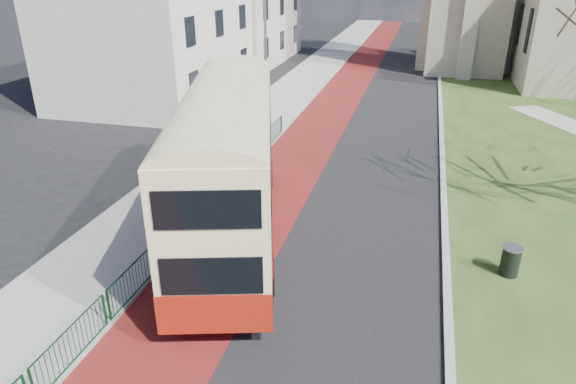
% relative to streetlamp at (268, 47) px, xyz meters
% --- Properties ---
extents(ground, '(160.00, 160.00, 0.00)m').
position_rel_streetlamp_xyz_m(ground, '(4.35, -18.00, -4.59)').
color(ground, black).
rests_on(ground, ground).
extents(road_carriageway, '(9.00, 120.00, 0.01)m').
position_rel_streetlamp_xyz_m(road_carriageway, '(5.85, 2.00, -4.59)').
color(road_carriageway, black).
rests_on(road_carriageway, ground).
extents(bus_lane, '(3.40, 120.00, 0.01)m').
position_rel_streetlamp_xyz_m(bus_lane, '(3.15, 2.00, -4.59)').
color(bus_lane, '#591414').
rests_on(bus_lane, ground).
extents(pavement_west, '(4.00, 120.00, 0.12)m').
position_rel_streetlamp_xyz_m(pavement_west, '(-0.65, 2.00, -4.53)').
color(pavement_west, gray).
rests_on(pavement_west, ground).
extents(kerb_west, '(0.25, 120.00, 0.13)m').
position_rel_streetlamp_xyz_m(kerb_west, '(1.35, 2.00, -4.53)').
color(kerb_west, '#999993').
rests_on(kerb_west, ground).
extents(kerb_east, '(0.25, 80.00, 0.13)m').
position_rel_streetlamp_xyz_m(kerb_east, '(10.45, 4.00, -4.53)').
color(kerb_east, '#999993').
rests_on(kerb_east, ground).
extents(pedestrian_railing, '(0.07, 24.00, 1.12)m').
position_rel_streetlamp_xyz_m(pedestrian_railing, '(1.40, -14.00, -4.04)').
color(pedestrian_railing, '#0E3E1F').
rests_on(pedestrian_railing, ground).
extents(street_block_near, '(10.30, 14.30, 13.00)m').
position_rel_streetlamp_xyz_m(street_block_near, '(-9.65, 4.00, 1.92)').
color(street_block_near, beige).
rests_on(street_block_near, ground).
extents(street_block_far, '(10.30, 16.30, 11.50)m').
position_rel_streetlamp_xyz_m(street_block_far, '(-9.65, 20.00, 1.17)').
color(street_block_far, beige).
rests_on(street_block_far, ground).
extents(streetlamp, '(2.13, 0.18, 8.00)m').
position_rel_streetlamp_xyz_m(streetlamp, '(0.00, 0.00, 0.00)').
color(streetlamp, gray).
rests_on(streetlamp, pavement_west).
extents(bus, '(6.38, 12.85, 5.25)m').
position_rel_streetlamp_xyz_m(bus, '(2.85, -14.28, -1.60)').
color(bus, '#9A1C0E').
rests_on(bus, ground).
extents(litter_bin, '(0.69, 0.69, 1.01)m').
position_rel_streetlamp_xyz_m(litter_bin, '(12.35, -14.63, -4.04)').
color(litter_bin, black).
rests_on(litter_bin, grass_green).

